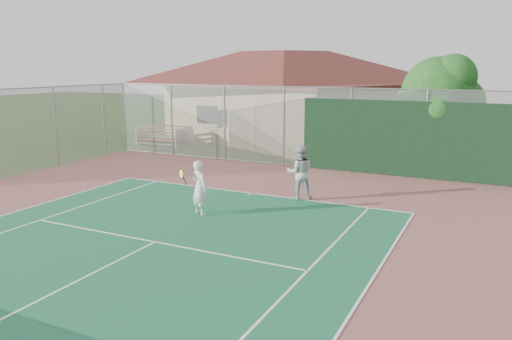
{
  "coord_description": "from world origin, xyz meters",
  "views": [
    {
      "loc": [
        7.6,
        -3.23,
        4.41
      ],
      "look_at": [
        1.06,
        10.05,
        1.3
      ],
      "focal_mm": 35.0,
      "sensor_mm": 36.0,
      "label": 1
    }
  ],
  "objects": [
    {
      "name": "side_fence_left",
      "position": [
        -10.0,
        12.5,
        1.75
      ],
      "size": [
        0.08,
        9.0,
        3.5
      ],
      "color": "gray",
      "rests_on": "ground"
    },
    {
      "name": "tree",
      "position": [
        5.27,
        18.51,
        3.2
      ],
      "size": [
        3.49,
        3.31,
        4.87
      ],
      "color": "#372114",
      "rests_on": "ground"
    },
    {
      "name": "player_white_front",
      "position": [
        -0.28,
        8.95,
        0.83
      ],
      "size": [
        0.95,
        0.71,
        1.65
      ],
      "rotation": [
        0.0,
        0.0,
        2.76
      ],
      "color": "white",
      "rests_on": "ground"
    },
    {
      "name": "clubhouse",
      "position": [
        -4.21,
        24.61,
        3.16
      ],
      "size": [
        17.02,
        14.44,
        6.23
      ],
      "rotation": [
        0.0,
        0.0,
        -0.4
      ],
      "color": "tan",
      "rests_on": "ground"
    },
    {
      "name": "player_grey_back",
      "position": [
        1.76,
        11.93,
        0.91
      ],
      "size": [
        1.1,
        1.01,
        1.81
      ],
      "rotation": [
        0.0,
        0.0,
        3.61
      ],
      "color": "#B0B4B6",
      "rests_on": "ground"
    },
    {
      "name": "bleachers",
      "position": [
        -9.42,
        19.58,
        0.56
      ],
      "size": [
        2.87,
        1.75,
        1.05
      ],
      "rotation": [
        0.0,
        0.0,
        -0.0
      ],
      "color": "#A33F25",
      "rests_on": "ground"
    },
    {
      "name": "back_fence",
      "position": [
        2.11,
        16.98,
        1.67
      ],
      "size": [
        20.08,
        0.11,
        3.53
      ],
      "color": "gray",
      "rests_on": "ground"
    }
  ]
}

